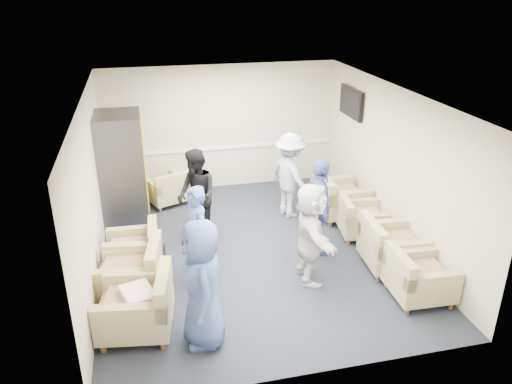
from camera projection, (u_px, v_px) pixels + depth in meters
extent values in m
plane|color=black|center=(252.00, 250.00, 8.61)|extent=(6.00, 6.00, 0.00)
plane|color=white|center=(252.00, 95.00, 7.54)|extent=(6.00, 6.00, 0.00)
cube|color=beige|center=(221.00, 128.00, 10.76)|extent=(5.00, 0.02, 2.70)
cube|color=beige|center=(313.00, 278.00, 5.39)|extent=(5.00, 0.02, 2.70)
cube|color=beige|center=(91.00, 192.00, 7.55)|extent=(0.02, 6.00, 2.70)
cube|color=beige|center=(393.00, 166.00, 8.60)|extent=(0.02, 6.00, 2.70)
cube|color=white|center=(222.00, 148.00, 10.92)|extent=(4.98, 0.04, 0.06)
cube|color=black|center=(351.00, 102.00, 9.92)|extent=(0.07, 1.00, 0.58)
cube|color=black|center=(350.00, 102.00, 9.91)|extent=(0.01, 0.92, 0.50)
cube|color=#48484F|center=(353.00, 110.00, 9.98)|extent=(0.04, 0.10, 0.25)
cube|color=#9A8C63|center=(136.00, 313.00, 6.55)|extent=(1.06, 1.06, 0.30)
cube|color=#90684F|center=(134.00, 300.00, 6.47)|extent=(0.73, 0.69, 0.11)
cube|color=#9A8C63|center=(164.00, 289.00, 6.43)|extent=(0.29, 0.94, 0.43)
cube|color=#9A8C63|center=(130.00, 279.00, 7.31)|extent=(1.03, 1.03, 0.30)
cube|color=#90684F|center=(129.00, 267.00, 7.23)|extent=(0.71, 0.67, 0.11)
cube|color=#9A8C63|center=(154.00, 257.00, 7.19)|extent=(0.29, 0.91, 0.42)
cube|color=#9A8C63|center=(133.00, 256.00, 7.94)|extent=(0.85, 0.85, 0.27)
cube|color=#90684F|center=(132.00, 246.00, 7.87)|extent=(0.59, 0.55, 0.10)
cube|color=#9A8C63|center=(153.00, 236.00, 7.87)|extent=(0.17, 0.82, 0.38)
cube|color=#9A8C63|center=(419.00, 283.00, 7.25)|extent=(0.86, 0.86, 0.27)
cube|color=#90684F|center=(421.00, 272.00, 7.18)|extent=(0.60, 0.56, 0.10)
cube|color=#9A8C63|center=(400.00, 266.00, 7.06)|extent=(0.17, 0.83, 0.39)
cube|color=#9A8C63|center=(393.00, 252.00, 8.02)|extent=(0.96, 0.96, 0.29)
cube|color=#90684F|center=(394.00, 241.00, 7.94)|extent=(0.67, 0.63, 0.11)
cube|color=#9A8C63|center=(372.00, 234.00, 7.83)|extent=(0.22, 0.90, 0.42)
cube|color=#9A8C63|center=(362.00, 223.00, 9.03)|extent=(0.90, 0.90, 0.26)
cube|color=#90684F|center=(363.00, 215.00, 8.96)|extent=(0.62, 0.59, 0.09)
cube|color=#9A8C63|center=(345.00, 208.00, 8.88)|extent=(0.25, 0.80, 0.37)
cube|color=#9A8C63|center=(340.00, 203.00, 9.75)|extent=(0.98, 0.98, 0.30)
cube|color=#90684F|center=(341.00, 193.00, 9.66)|extent=(0.68, 0.64, 0.11)
cube|color=#9A8C63|center=(323.00, 188.00, 9.50)|extent=(0.22, 0.93, 0.43)
cube|color=#9A8C63|center=(167.00, 192.00, 10.35)|extent=(1.01, 1.01, 0.25)
cube|color=#90684F|center=(166.00, 185.00, 10.28)|extent=(0.67, 0.69, 0.09)
cube|color=#9A8C63|center=(173.00, 183.00, 9.99)|extent=(0.76, 0.41, 0.36)
cube|color=#48484F|center=(122.00, 170.00, 9.24)|extent=(0.84, 1.00, 2.12)
cube|color=orange|center=(145.00, 163.00, 9.28)|extent=(0.02, 0.85, 1.70)
cube|color=black|center=(149.00, 206.00, 9.63)|extent=(0.02, 0.50, 0.13)
cube|color=black|center=(156.00, 258.00, 8.00)|extent=(0.31, 0.25, 0.40)
sphere|color=black|center=(155.00, 248.00, 7.93)|extent=(0.20, 0.20, 0.20)
cube|color=white|center=(138.00, 295.00, 6.45)|extent=(0.50, 0.58, 0.14)
imported|color=#3C5191|center=(202.00, 284.00, 6.14)|extent=(0.57, 0.85, 1.72)
imported|color=#3C5191|center=(196.00, 236.00, 7.45)|extent=(0.53, 0.66, 1.57)
imported|color=black|center=(197.00, 195.00, 8.75)|extent=(0.83, 0.95, 1.65)
imported|color=silver|center=(290.00, 176.00, 9.57)|extent=(0.97, 1.23, 1.67)
imported|color=#3C5191|center=(319.00, 208.00, 8.25)|extent=(0.50, 1.01, 1.67)
imported|color=silver|center=(311.00, 233.00, 7.49)|extent=(0.65, 1.54, 1.61)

